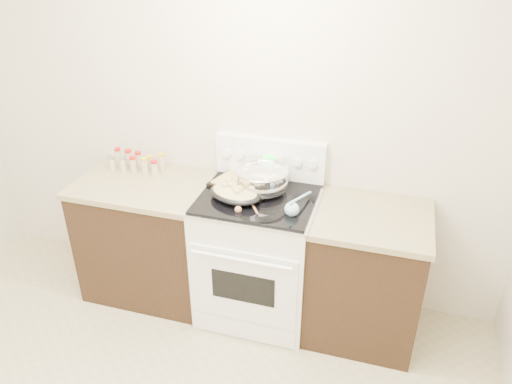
% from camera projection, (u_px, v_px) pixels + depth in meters
% --- Properties ---
extents(room_shell, '(4.10, 3.60, 2.75)m').
position_uv_depth(room_shell, '(50.00, 185.00, 1.75)').
color(room_shell, beige).
rests_on(room_shell, ground).
extents(counter_left, '(0.93, 0.67, 0.92)m').
position_uv_depth(counter_left, '(150.00, 236.00, 3.67)').
color(counter_left, black).
rests_on(counter_left, ground).
extents(counter_right, '(0.73, 0.67, 0.92)m').
position_uv_depth(counter_right, '(365.00, 274.00, 3.28)').
color(counter_right, black).
rests_on(counter_right, ground).
extents(kitchen_range, '(0.78, 0.73, 1.22)m').
position_uv_depth(kitchen_range, '(258.00, 253.00, 3.45)').
color(kitchen_range, white).
rests_on(kitchen_range, ground).
extents(mixing_bowl, '(0.37, 0.37, 0.21)m').
position_uv_depth(mixing_bowl, '(262.00, 180.00, 3.24)').
color(mixing_bowl, silver).
rests_on(mixing_bowl, kitchen_range).
extents(roasting_pan, '(0.41, 0.34, 0.11)m').
position_uv_depth(roasting_pan, '(235.00, 193.00, 3.16)').
color(roasting_pan, black).
rests_on(roasting_pan, kitchen_range).
extents(baking_sheet, '(0.50, 0.42, 0.06)m').
position_uv_depth(baking_sheet, '(246.00, 184.00, 3.33)').
color(baking_sheet, black).
rests_on(baking_sheet, kitchen_range).
extents(wooden_spoon, '(0.15, 0.22, 0.04)m').
position_uv_depth(wooden_spoon, '(243.00, 208.00, 3.07)').
color(wooden_spoon, '#A56D4B').
rests_on(wooden_spoon, kitchen_range).
extents(blue_ladle, '(0.12, 0.29, 0.11)m').
position_uv_depth(blue_ladle, '(293.00, 208.00, 3.02)').
color(blue_ladle, '#8CC0D1').
rests_on(blue_ladle, kitchen_range).
extents(spice_jars, '(0.39, 0.15, 0.13)m').
position_uv_depth(spice_jars, '(137.00, 162.00, 3.58)').
color(spice_jars, '#BFB28C').
rests_on(spice_jars, counter_left).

